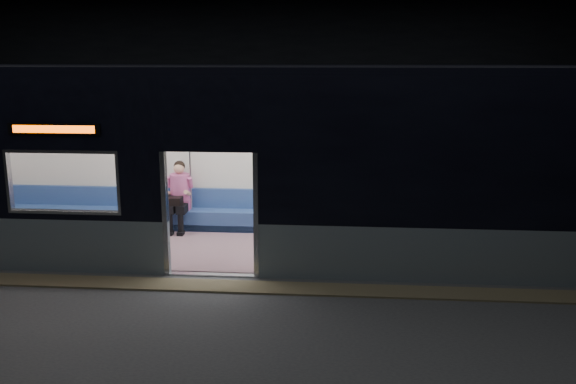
# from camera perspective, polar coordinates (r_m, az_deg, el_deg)

# --- Properties ---
(station_floor) EXTENTS (24.00, 14.00, 0.01)m
(station_floor) POSITION_cam_1_polar(r_m,az_deg,el_deg) (9.20, -8.46, -10.03)
(station_floor) COLOR #47494C
(station_floor) RESTS_ON ground
(station_envelope) EXTENTS (24.00, 14.00, 5.00)m
(station_envelope) POSITION_cam_1_polar(r_m,az_deg,el_deg) (8.50, -9.28, 13.45)
(station_envelope) COLOR black
(station_envelope) RESTS_ON station_floor
(tactile_strip) EXTENTS (22.80, 0.50, 0.03)m
(tactile_strip) POSITION_cam_1_polar(r_m,az_deg,el_deg) (9.69, -7.72, -8.68)
(tactile_strip) COLOR #8C7F59
(tactile_strip) RESTS_ON station_floor
(metro_car) EXTENTS (18.00, 3.04, 3.35)m
(metro_car) POSITION_cam_1_polar(r_m,az_deg,el_deg) (11.11, -5.80, 3.90)
(metro_car) COLOR gray
(metro_car) RESTS_ON station_floor
(passenger) EXTENTS (0.41, 0.72, 1.41)m
(passenger) POSITION_cam_1_polar(r_m,az_deg,el_deg) (12.52, -10.15, -0.04)
(passenger) COLOR black
(passenger) RESTS_ON metro_car
(handbag) EXTENTS (0.38, 0.35, 0.16)m
(handbag) POSITION_cam_1_polar(r_m,az_deg,el_deg) (12.34, -10.61, -0.82)
(handbag) COLOR black
(handbag) RESTS_ON passenger
(transit_map) EXTENTS (1.05, 0.03, 0.68)m
(transit_map) POSITION_cam_1_polar(r_m,az_deg,el_deg) (12.29, 7.88, 3.02)
(transit_map) COLOR white
(transit_map) RESTS_ON metro_car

